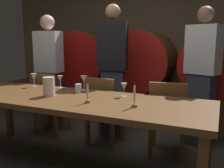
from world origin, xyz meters
TOP-DOWN VIEW (x-y plane):
  - back_wall at (0.00, 2.68)m, footprint 5.89×0.24m
  - barrel_shelf at (0.00, 2.13)m, footprint 5.30×0.90m
  - wine_barrel_left at (-1.05, 2.13)m, footprint 0.95×0.89m
  - wine_barrel_center at (-0.02, 2.13)m, footprint 0.95×0.89m
  - wine_barrel_right at (1.06, 2.13)m, footprint 0.95×0.89m
  - dining_table at (-0.20, 0.25)m, footprint 2.73×0.89m
  - chair_left at (-1.03, 0.92)m, footprint 0.41×0.41m
  - chair_center at (-0.17, 0.90)m, footprint 0.41×0.41m
  - chair_right at (0.63, 0.90)m, footprint 0.45×0.45m
  - guest_left at (-1.25, 1.25)m, footprint 0.40×0.27m
  - guest_center at (-0.20, 1.27)m, footprint 0.42×0.31m
  - guest_right at (0.94, 1.40)m, footprint 0.44×0.36m
  - candle_left at (0.06, 0.12)m, footprint 0.05×0.05m
  - candle_right at (0.49, 0.16)m, footprint 0.05×0.05m
  - pitcher at (-0.45, 0.22)m, footprint 0.12×0.12m
  - wine_glass_far_left at (-0.95, 0.56)m, footprint 0.07×0.07m
  - wine_glass_center_left at (-0.61, 0.63)m, footprint 0.06×0.06m
  - wine_glass_center_right at (-0.28, 0.63)m, footprint 0.08×0.08m
  - wine_glass_far_right at (0.26, 0.51)m, footprint 0.07×0.07m
  - cup_center at (-0.71, 0.57)m, footprint 0.06×0.06m
  - cup_right at (-0.27, 0.49)m, footprint 0.07×0.07m

SIDE VIEW (x-z plane):
  - barrel_shelf at x=0.00m, z-range 0.00..0.53m
  - chair_left at x=-1.03m, z-range 0.05..0.93m
  - chair_center at x=-0.17m, z-range 0.05..0.93m
  - chair_right at x=0.63m, z-range 0.05..0.93m
  - dining_table at x=-0.20m, z-range 0.32..1.07m
  - cup_center at x=-0.71m, z-range 0.76..0.85m
  - cup_right at x=-0.27m, z-range 0.76..0.85m
  - candle_left at x=0.06m, z-range 0.71..0.90m
  - candle_right at x=0.49m, z-range 0.71..0.92m
  - pitcher at x=-0.45m, z-range 0.76..0.95m
  - wine_glass_far_right at x=0.26m, z-range 0.79..0.93m
  - wine_glass_center_left at x=-0.61m, z-range 0.79..0.94m
  - guest_left at x=-1.25m, z-range 0.02..1.72m
  - wine_glass_far_left at x=-0.95m, z-range 0.79..0.96m
  - guest_right at x=0.94m, z-range 0.02..1.74m
  - wine_glass_center_right at x=-0.28m, z-range 0.80..0.97m
  - guest_center at x=-0.20m, z-range 0.03..1.82m
  - wine_barrel_left at x=-1.05m, z-range 0.52..1.48m
  - wine_barrel_center at x=-0.02m, z-range 0.52..1.48m
  - wine_barrel_right at x=1.06m, z-range 0.52..1.48m
  - back_wall at x=0.00m, z-range 0.00..2.88m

